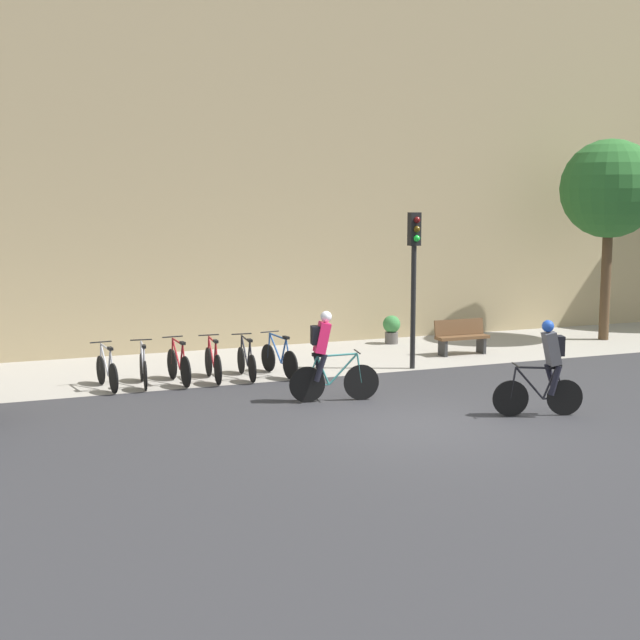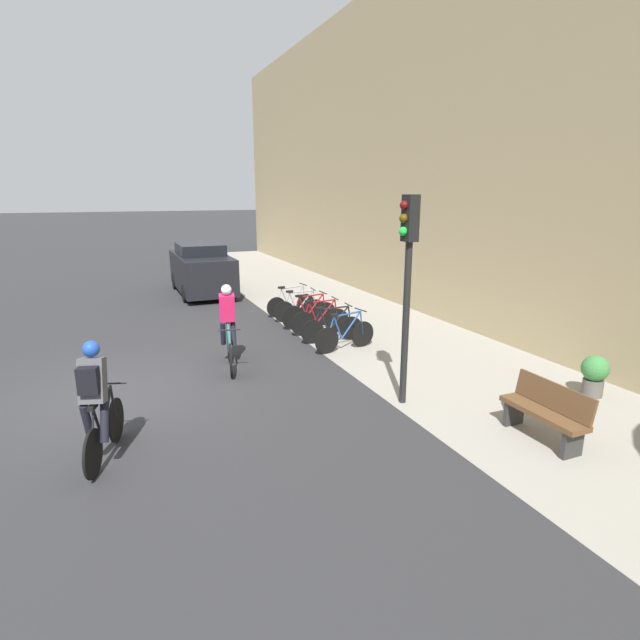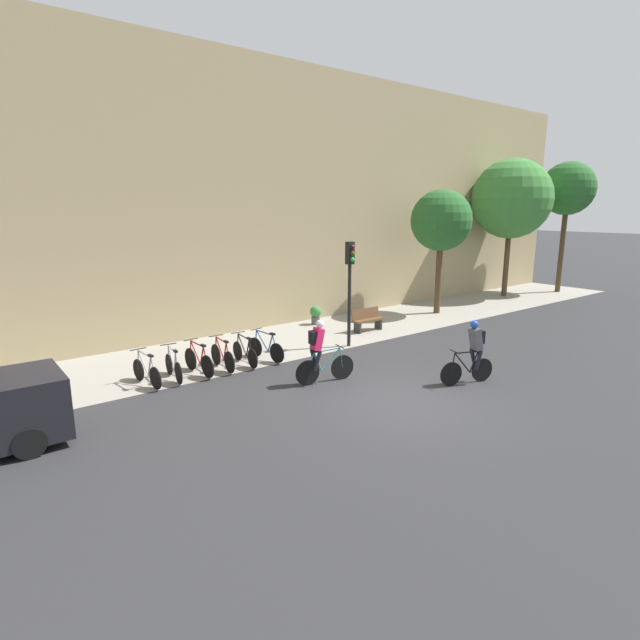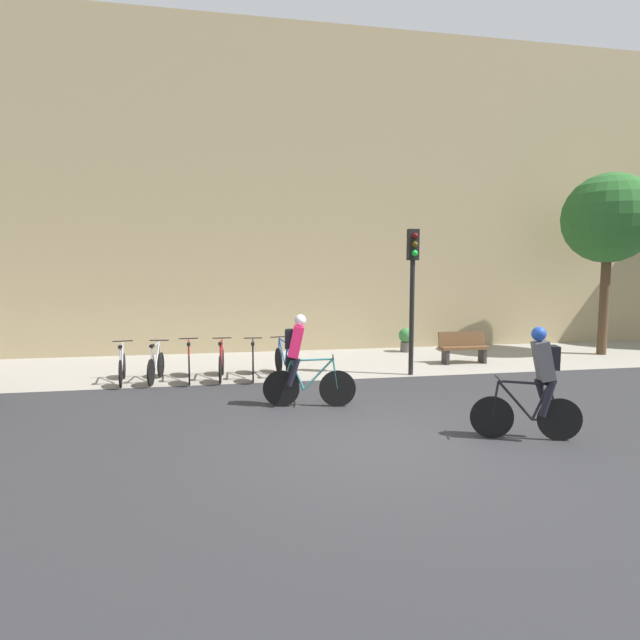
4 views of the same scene
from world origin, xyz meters
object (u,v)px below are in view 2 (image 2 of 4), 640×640
parked_bike_4 (332,327)px  bench (545,412)px  traffic_light_pole (408,263)px  cyclist_pink (228,324)px  parked_bike_0 (291,303)px  parked_bike_2 (310,313)px  parked_bike_1 (300,308)px  parked_car (202,270)px  parked_bike_3 (320,320)px  cyclist_grey (97,400)px  parked_bike_5 (345,334)px  potted_plant (594,374)px

parked_bike_4 → bench: 6.03m
traffic_light_pole → cyclist_pink: bearing=-142.8°
parked_bike_0 → traffic_light_pole: bearing=-3.2°
parked_bike_0 → parked_bike_2: 1.52m
parked_bike_2 → parked_bike_4: parked_bike_2 is taller
parked_bike_0 → traffic_light_pole: traffic_light_pole is taller
parked_bike_1 → bench: parked_bike_1 is taller
parked_bike_2 → parked_car: parked_car is taller
parked_bike_1 → parked_bike_2: (0.76, 0.00, 0.02)m
parked_bike_3 → parked_bike_4: parked_bike_3 is taller
cyclist_pink → parked_bike_1: 4.18m
traffic_light_pole → parked_car: traffic_light_pole is taller
cyclist_pink → bench: (5.20, 3.64, -0.49)m
cyclist_pink → cyclist_grey: cyclist_pink is taller
parked_bike_3 → traffic_light_pole: bearing=-4.8°
cyclist_pink → traffic_light_pole: traffic_light_pole is taller
parked_bike_1 → parked_bike_5: parked_bike_5 is taller
bench → potted_plant: (-0.91, 2.17, -0.02)m
bench → potted_plant: size_ratio=1.80×
cyclist_pink → parked_bike_3: bearing=118.6°
parked_bike_5 → parked_bike_4: bearing=-180.0°
parked_bike_3 → parked_bike_2: bearing=180.0°
parked_bike_3 → bench: (6.73, 0.84, 0.07)m
parked_car → parked_bike_1: bearing=19.5°
parked_bike_5 → traffic_light_pole: (3.17, -0.39, 2.13)m
parked_bike_3 → parked_bike_4: 0.76m
cyclist_grey → traffic_light_pole: traffic_light_pole is taller
parked_bike_3 → parked_bike_1: bearing=-180.0°
traffic_light_pole → bench: bearing=31.3°
parked_bike_1 → traffic_light_pole: (6.22, -0.39, 2.14)m
cyclist_pink → parked_bike_2: (-2.29, 2.80, -0.55)m
parked_bike_1 → traffic_light_pole: size_ratio=0.43×
parked_bike_4 → parked_car: parked_car is taller
cyclist_pink → cyclist_grey: size_ratio=1.01×
bench → potted_plant: 2.35m
parked_bike_0 → parked_bike_2: (1.52, 0.00, 0.02)m
cyclist_pink → traffic_light_pole: (3.17, 2.40, 1.57)m
cyclist_grey → traffic_light_pole: size_ratio=0.49×
bench → parked_car: 13.84m
parked_bike_1 → parked_car: 5.66m
bench → parked_bike_2: bearing=-173.6°
cyclist_grey → traffic_light_pole: bearing=92.0°
cyclist_grey → parked_bike_2: cyclist_grey is taller
traffic_light_pole → bench: 3.15m
bench → parked_bike_4: bearing=-171.9°
parked_bike_1 → cyclist_grey: bearing=-39.9°
cyclist_pink → parked_bike_2: size_ratio=1.08×
traffic_light_pole → parked_bike_4: bearing=174.3°
parked_bike_5 → bench: 5.27m
parked_bike_3 → parked_bike_4: (0.76, -0.00, -0.01)m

